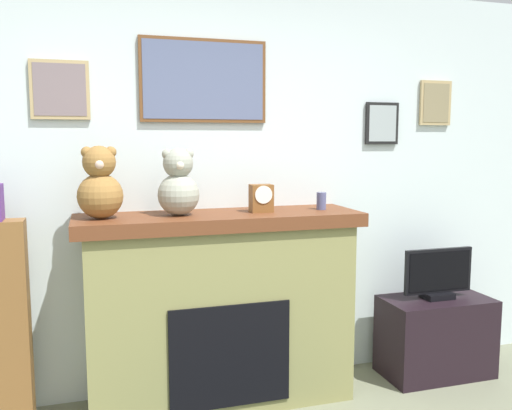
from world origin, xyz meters
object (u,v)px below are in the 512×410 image
Objects in this scene: candle_jar at (321,201)px; mantel_clock at (261,198)px; teddy_bear_cream at (178,185)px; teddy_bear_tan at (100,186)px; television at (438,275)px; fireplace at (221,308)px; tv_stand at (435,336)px.

mantel_clock is (-0.40, -0.00, 0.03)m from candle_jar.
teddy_bear_tan is at bearing -180.00° from teddy_bear_cream.
teddy_bear_cream is (-1.75, 0.04, 0.65)m from television.
television is at bearing -2.26° from fireplace.
candle_jar is at bearing 0.23° from mantel_clock.
teddy_bear_cream is (0.44, 0.00, -0.01)m from teddy_bear_tan.
teddy_bear_cream reaches higher than mantel_clock.
television is 1.25× the size of teddy_bear_tan.
candle_jar is (-0.85, 0.04, 0.96)m from tv_stand.
mantel_clock is at bearing -4.35° from fireplace.
tv_stand is at bearing 90.00° from television.
teddy_bear_tan is at bearing 178.96° from tv_stand.
fireplace is at bearing 178.44° from candle_jar.
candle_jar is (-0.85, 0.04, 0.53)m from television.
television is (1.50, -0.06, 0.11)m from fireplace.
television is 3.02× the size of mantel_clock.
teddy_bear_cream is at bearing -175.82° from fireplace.
teddy_bear_cream reaches higher than fireplace.
tv_stand is at bearing -1.77° from mantel_clock.
television is 1.30× the size of teddy_bear_cream.
tv_stand is 1.82× the size of teddy_bear_tan.
television reaches higher than tv_stand.
tv_stand is (1.50, -0.06, -0.33)m from fireplace.
teddy_bear_cream is at bearing 0.00° from teddy_bear_tan.
mantel_clock is at bearing -0.12° from teddy_bear_cream.
fireplace is 4.35× the size of teddy_bear_cream.
mantel_clock is (0.25, -0.02, 0.67)m from fireplace.
candle_jar is at bearing 0.03° from teddy_bear_cream.
mantel_clock is at bearing -0.06° from teddy_bear_tan.
teddy_bear_tan is at bearing 179.94° from mantel_clock.
fireplace is 1.51m from television.
fireplace is at bearing 4.18° from teddy_bear_cream.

